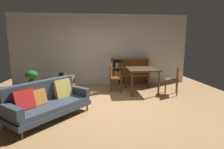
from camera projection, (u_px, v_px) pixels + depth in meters
ground_plane at (107, 107)px, 4.61m from camera, size 8.16×8.16×0.00m
back_wall_panel at (101, 50)px, 7.01m from camera, size 6.80×0.10×2.70m
fabric_couch at (46, 101)px, 3.93m from camera, size 1.77×1.86×0.80m
media_console at (66, 87)px, 5.52m from camera, size 0.46×1.21×0.57m
open_laptop at (66, 76)px, 5.69m from camera, size 0.40×0.29×0.08m
desk_speaker at (62, 76)px, 5.12m from camera, size 0.15×0.15×0.24m
potted_floor_plant at (32, 80)px, 5.66m from camera, size 0.38×0.48×0.78m
dining_table at (141, 71)px, 5.95m from camera, size 0.94×1.11×0.80m
dining_chair_near at (114, 76)px, 6.08m from camera, size 0.47×0.50×0.92m
dining_chair_far at (174, 78)px, 5.71m from camera, size 0.51×0.53×0.89m
bookshelf at (127, 71)px, 7.10m from camera, size 1.46×0.30×1.04m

